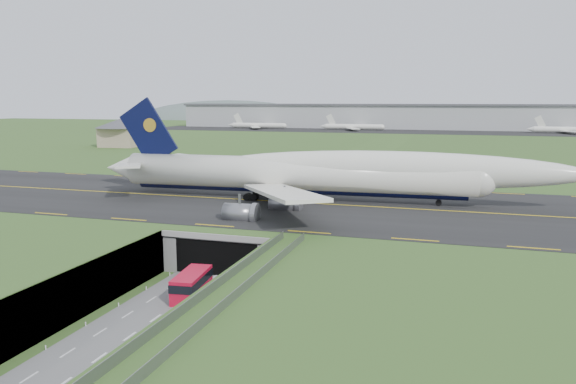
% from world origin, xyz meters
% --- Properties ---
extents(ground, '(900.00, 900.00, 0.00)m').
position_xyz_m(ground, '(0.00, 0.00, 0.00)').
color(ground, '#335321').
rests_on(ground, ground).
extents(airfield_deck, '(800.00, 800.00, 6.00)m').
position_xyz_m(airfield_deck, '(0.00, 0.00, 3.00)').
color(airfield_deck, gray).
rests_on(airfield_deck, ground).
extents(trench_road, '(12.00, 75.00, 0.20)m').
position_xyz_m(trench_road, '(0.00, -7.50, 0.10)').
color(trench_road, slate).
rests_on(trench_road, ground).
extents(taxiway, '(800.00, 44.00, 0.18)m').
position_xyz_m(taxiway, '(0.00, 33.00, 6.09)').
color(taxiway, black).
rests_on(taxiway, airfield_deck).
extents(tunnel_portal, '(17.00, 22.30, 6.00)m').
position_xyz_m(tunnel_portal, '(0.00, 16.71, 3.33)').
color(tunnel_portal, gray).
rests_on(tunnel_portal, ground).
extents(guideway, '(3.00, 53.00, 7.05)m').
position_xyz_m(guideway, '(11.00, -19.11, 5.32)').
color(guideway, '#A8A8A3').
rests_on(guideway, ground).
extents(jumbo_jet, '(86.45, 56.95, 18.86)m').
position_xyz_m(jumbo_jet, '(8.64, 36.12, 11.06)').
color(jumbo_jet, white).
rests_on(jumbo_jet, ground).
extents(shuttle_tram, '(3.76, 7.92, 3.11)m').
position_xyz_m(shuttle_tram, '(0.70, -0.61, 1.71)').
color(shuttle_tram, red).
rests_on(shuttle_tram, ground).
extents(service_building, '(21.60, 21.60, 11.02)m').
position_xyz_m(service_building, '(-94.29, 128.90, 12.53)').
color(service_building, tan).
rests_on(service_building, ground).
extents(cargo_terminal, '(320.00, 67.00, 15.60)m').
position_xyz_m(cargo_terminal, '(-0.12, 299.41, 13.96)').
color(cargo_terminal, '#B2B2B2').
rests_on(cargo_terminal, ground).
extents(distant_hills, '(700.00, 91.00, 60.00)m').
position_xyz_m(distant_hills, '(64.38, 430.00, -4.00)').
color(distant_hills, '#4F5F5C').
rests_on(distant_hills, ground).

